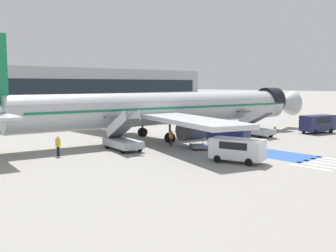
{
  "coord_description": "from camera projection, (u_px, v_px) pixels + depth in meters",
  "views": [
    {
      "loc": [
        -33.15,
        -34.65,
        6.57
      ],
      "look_at": [
        -3.36,
        -2.74,
        1.84
      ],
      "focal_mm": 42.0,
      "sensor_mm": 36.0,
      "label": 1
    }
  ],
  "objects": [
    {
      "name": "ground_plane",
      "position": [
        173.0,
        137.0,
        48.38
      ],
      "size": [
        600.0,
        600.0,
        0.0
      ],
      "primitive_type": "plane",
      "color": "gray"
    },
    {
      "name": "apron_leadline_yellow",
      "position": [
        168.0,
        138.0,
        47.24
      ],
      "size": [
        80.33,
        12.78,
        0.01
      ],
      "primitive_type": "cube",
      "rotation": [
        0.0,
        0.0,
        -1.73
      ],
      "color": "gold",
      "rests_on": "ground_plane"
    },
    {
      "name": "apron_stand_patch_blue",
      "position": [
        253.0,
        151.0,
        38.32
      ],
      "size": [
        4.35,
        12.19,
        0.01
      ],
      "primitive_type": "cube",
      "color": "#2856A8",
      "rests_on": "ground_plane"
    },
    {
      "name": "apron_walkway_bar_0",
      "position": [
        310.0,
        167.0,
        30.9
      ],
      "size": [
        0.44,
        3.6,
        0.01
      ],
      "primitive_type": "cube",
      "color": "silver",
      "rests_on": "ground_plane"
    },
    {
      "name": "apron_walkway_bar_1",
      "position": [
        317.0,
        165.0,
        31.71
      ],
      "size": [
        0.44,
        3.6,
        0.01
      ],
      "primitive_type": "cube",
      "color": "silver",
      "rests_on": "ground_plane"
    },
    {
      "name": "apron_walkway_bar_2",
      "position": [
        324.0,
        163.0,
        32.53
      ],
      "size": [
        0.44,
        3.6,
        0.01
      ],
      "primitive_type": "cube",
      "color": "silver",
      "rests_on": "ground_plane"
    },
    {
      "name": "apron_walkway_bar_3",
      "position": [
        331.0,
        161.0,
        33.34
      ],
      "size": [
        0.44,
        3.6,
        0.01
      ],
      "primitive_type": "cube",
      "color": "silver",
      "rests_on": "ground_plane"
    },
    {
      "name": "airliner",
      "position": [
        163.0,
        109.0,
        46.5
      ],
      "size": [
        47.13,
        33.06,
        11.16
      ],
      "rotation": [
        0.0,
        0.0,
        -1.73
      ],
      "color": "silver",
      "rests_on": "ground_plane"
    },
    {
      "name": "boarding_stairs_forward",
      "position": [
        255.0,
        128.0,
        49.2
      ],
      "size": [
        2.92,
        5.47,
        3.88
      ],
      "rotation": [
        0.0,
        0.0,
        -0.16
      ],
      "color": "#ADB2BA",
      "rests_on": "ground_plane"
    },
    {
      "name": "boarding_stairs_aft",
      "position": [
        123.0,
        140.0,
        38.8
      ],
      "size": [
        2.92,
        5.47,
        4.08
      ],
      "rotation": [
        0.0,
        0.0,
        -0.16
      ],
      "color": "#ADB2BA",
      "rests_on": "ground_plane"
    },
    {
      "name": "fuel_tanker",
      "position": [
        27.0,
        117.0,
        55.7
      ],
      "size": [
        9.34,
        3.28,
        3.68
      ],
      "rotation": [
        0.0,
        0.0,
        1.66
      ],
      "color": "#38383D",
      "rests_on": "ground_plane"
    },
    {
      "name": "service_van_1",
      "position": [
        318.0,
        122.0,
        52.24
      ],
      "size": [
        5.19,
        3.13,
        2.37
      ],
      "rotation": [
        0.0,
        0.0,
        4.48
      ],
      "color": "#1E234C",
      "rests_on": "ground_plane"
    },
    {
      "name": "service_van_2",
      "position": [
        228.0,
        131.0,
        43.75
      ],
      "size": [
        2.55,
        4.91,
        2.19
      ],
      "rotation": [
        0.0,
        0.0,
        0.17
      ],
      "color": "#1E234C",
      "rests_on": "ground_plane"
    },
    {
      "name": "service_van_3",
      "position": [
        237.0,
        148.0,
        32.71
      ],
      "size": [
        3.11,
        4.77,
        2.0
      ],
      "rotation": [
        0.0,
        0.0,
        3.41
      ],
      "color": "silver",
      "rests_on": "ground_plane"
    },
    {
      "name": "baggage_cart",
      "position": [
        199.0,
        146.0,
        39.72
      ],
      "size": [
        2.76,
        2.98,
        0.87
      ],
      "rotation": [
        0.0,
        0.0,
        5.64
      ],
      "color": "gray",
      "rests_on": "ground_plane"
    },
    {
      "name": "ground_crew_0",
      "position": [
        171.0,
        137.0,
        41.3
      ],
      "size": [
        0.24,
        0.44,
        1.67
      ],
      "rotation": [
        0.0,
        0.0,
        1.6
      ],
      "color": "#2D2D33",
      "rests_on": "ground_plane"
    },
    {
      "name": "ground_crew_1",
      "position": [
        58.0,
        145.0,
        35.59
      ],
      "size": [
        0.36,
        0.48,
        1.83
      ],
      "rotation": [
        0.0,
        0.0,
        5.05
      ],
      "color": "#191E38",
      "rests_on": "ground_plane"
    },
    {
      "name": "traffic_cone_0",
      "position": [
        275.0,
        128.0,
        55.2
      ],
      "size": [
        0.61,
        0.61,
        0.68
      ],
      "color": "orange",
      "rests_on": "ground_plane"
    }
  ]
}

